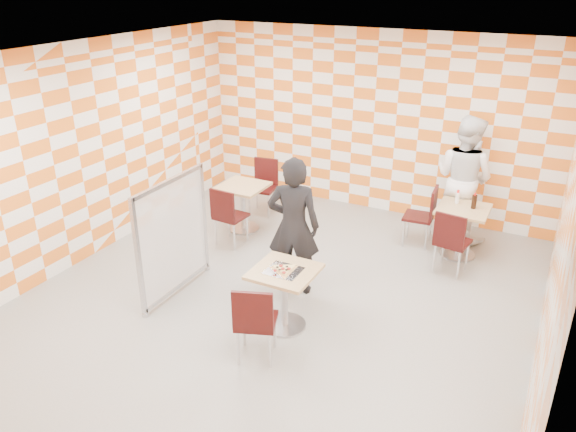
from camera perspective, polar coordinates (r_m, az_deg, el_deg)
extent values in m
plane|color=gray|center=(7.10, -1.47, -8.94)|extent=(7.00, 7.00, 0.00)
plane|color=white|center=(6.02, -1.78, 15.76)|extent=(7.00, 7.00, 0.00)
plane|color=white|center=(9.48, 8.70, 9.31)|extent=(6.00, 0.00, 6.00)
plane|color=white|center=(8.21, -20.42, 5.75)|extent=(0.00, 7.00, 7.00)
plane|color=white|center=(5.73, 25.78, -2.91)|extent=(0.00, 7.00, 7.00)
cube|color=tan|center=(6.33, -0.36, -5.67)|extent=(0.70, 0.70, 0.04)
cylinder|color=#A5A5AA|center=(6.51, -0.35, -8.42)|extent=(0.08, 0.08, 0.70)
cylinder|color=#A5A5AA|center=(6.71, -0.34, -10.98)|extent=(0.50, 0.50, 0.03)
cube|color=tan|center=(8.30, 17.38, 0.67)|extent=(0.70, 0.70, 0.04)
cylinder|color=#A5A5AA|center=(8.44, 17.08, -1.58)|extent=(0.08, 0.08, 0.70)
cylinder|color=#A5A5AA|center=(8.59, 16.80, -3.71)|extent=(0.50, 0.50, 0.03)
cube|color=tan|center=(8.78, -4.65, 3.01)|extent=(0.70, 0.70, 0.04)
cylinder|color=#A5A5AA|center=(8.91, -4.57, 0.85)|extent=(0.08, 0.08, 0.70)
cylinder|color=#A5A5AA|center=(9.06, -4.50, -1.22)|extent=(0.50, 0.50, 0.03)
cube|color=black|center=(6.02, -3.24, -10.61)|extent=(0.54, 0.54, 0.04)
cube|color=black|center=(5.71, -3.63, -9.68)|extent=(0.41, 0.18, 0.45)
cylinder|color=silver|center=(6.26, -1.36, -11.62)|extent=(0.03, 0.03, 0.43)
cylinder|color=silver|center=(6.31, -4.48, -11.38)|extent=(0.03, 0.03, 0.43)
cylinder|color=silver|center=(5.99, -1.81, -13.50)|extent=(0.03, 0.03, 0.43)
cylinder|color=silver|center=(6.05, -5.09, -13.23)|extent=(0.03, 0.03, 0.43)
cube|color=black|center=(7.93, 16.38, -2.56)|extent=(0.48, 0.48, 0.04)
cube|color=black|center=(7.65, 16.08, -1.44)|extent=(0.42, 0.10, 0.45)
cylinder|color=silver|center=(8.13, 17.73, -3.89)|extent=(0.03, 0.03, 0.43)
cylinder|color=silver|center=(8.22, 15.50, -3.29)|extent=(0.03, 0.03, 0.43)
cylinder|color=silver|center=(7.84, 16.92, -4.86)|extent=(0.03, 0.03, 0.43)
cylinder|color=silver|center=(7.93, 14.62, -4.23)|extent=(0.03, 0.03, 0.43)
cube|color=black|center=(8.59, 13.11, -0.08)|extent=(0.45, 0.45, 0.04)
cube|color=black|center=(8.47, 14.59, 1.25)|extent=(0.07, 0.42, 0.45)
cylinder|color=silver|center=(8.86, 12.09, -0.88)|extent=(0.03, 0.03, 0.43)
cylinder|color=silver|center=(8.55, 11.63, -1.77)|extent=(0.03, 0.03, 0.43)
cylinder|color=silver|center=(8.81, 14.25, -1.23)|extent=(0.03, 0.03, 0.43)
cylinder|color=silver|center=(8.51, 13.87, -2.14)|extent=(0.03, 0.03, 0.43)
cube|color=black|center=(8.42, -5.81, -0.02)|extent=(0.45, 0.45, 0.04)
cube|color=black|center=(8.18, -6.71, 1.08)|extent=(0.42, 0.07, 0.45)
cylinder|color=silver|center=(8.56, -4.15, -1.30)|extent=(0.03, 0.03, 0.43)
cylinder|color=silver|center=(8.74, -5.99, -0.81)|extent=(0.03, 0.03, 0.43)
cylinder|color=silver|center=(8.31, -5.49, -2.16)|extent=(0.03, 0.03, 0.43)
cylinder|color=silver|center=(8.50, -7.35, -1.63)|extent=(0.03, 0.03, 0.43)
cube|color=black|center=(9.44, -2.63, 2.79)|extent=(0.47, 0.47, 0.04)
cube|color=black|center=(9.53, -2.22, 4.60)|extent=(0.42, 0.10, 0.45)
cylinder|color=silver|center=(9.45, -3.94, 1.23)|extent=(0.03, 0.03, 0.43)
cylinder|color=silver|center=(9.33, -2.02, 0.96)|extent=(0.03, 0.03, 0.43)
cylinder|color=silver|center=(9.74, -3.17, 1.96)|extent=(0.03, 0.03, 0.43)
cylinder|color=silver|center=(9.62, -1.29, 1.71)|extent=(0.03, 0.03, 0.43)
cube|color=white|center=(7.12, -11.57, -1.99)|extent=(0.02, 1.30, 1.40)
cube|color=#B2B2B7|center=(6.84, -12.06, 3.44)|extent=(0.05, 1.30, 0.05)
cube|color=#B2B2B7|center=(7.46, -11.11, -6.97)|extent=(0.05, 1.30, 0.05)
cube|color=#B2B2B7|center=(6.69, -14.97, -4.14)|extent=(0.05, 0.05, 1.50)
cylinder|color=#B2B2B7|center=(7.08, -14.30, -9.69)|extent=(0.08, 0.08, 0.05)
cube|color=#B2B2B7|center=(7.59, -8.57, -0.09)|extent=(0.05, 0.05, 1.50)
cylinder|color=#B2B2B7|center=(7.93, -8.23, -5.21)|extent=(0.08, 0.08, 0.05)
imported|color=black|center=(6.98, 0.56, -1.07)|extent=(0.76, 0.61, 1.81)
imported|color=white|center=(8.84, 17.41, 3.70)|extent=(1.14, 1.03, 1.92)
cube|color=silver|center=(6.30, -0.44, -5.57)|extent=(0.38, 0.34, 0.01)
cone|color=tan|center=(6.30, -0.44, -5.47)|extent=(0.40, 0.40, 0.02)
cone|color=#F2D88C|center=(6.30, -0.36, -5.27)|extent=(0.33, 0.33, 0.01)
cylinder|color=maroon|center=(6.23, -1.36, -5.56)|extent=(0.04, 0.04, 0.01)
cylinder|color=maroon|center=(6.19, -0.42, -5.75)|extent=(0.04, 0.04, 0.01)
cylinder|color=maroon|center=(6.27, -0.53, -5.36)|extent=(0.04, 0.04, 0.01)
cylinder|color=maroon|center=(6.33, -0.72, -5.06)|extent=(0.04, 0.04, 0.01)
cylinder|color=maroon|center=(6.27, 0.09, -5.36)|extent=(0.04, 0.04, 0.01)
torus|color=black|center=(6.24, -0.16, -5.49)|extent=(0.03, 0.03, 0.01)
torus|color=black|center=(6.25, -0.86, -5.47)|extent=(0.03, 0.03, 0.01)
torus|color=black|center=(6.31, -0.11, -5.15)|extent=(0.03, 0.03, 0.01)
torus|color=black|center=(6.30, -1.09, -5.21)|extent=(0.03, 0.03, 0.01)
cylinder|color=white|center=(8.40, 16.83, 1.77)|extent=(0.06, 0.06, 0.16)
cylinder|color=red|center=(8.37, 16.91, 2.40)|extent=(0.04, 0.04, 0.04)
cylinder|color=black|center=(8.28, 18.38, 1.38)|extent=(0.07, 0.07, 0.20)
cylinder|color=red|center=(8.24, 18.49, 2.12)|extent=(0.03, 0.03, 0.03)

